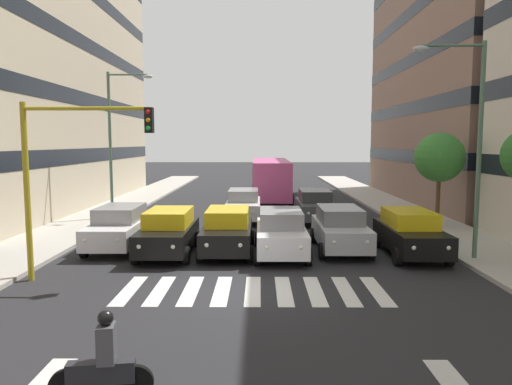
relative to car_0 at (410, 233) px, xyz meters
name	(u,v)px	position (x,y,z in m)	size (l,w,h in m)	color
ground_plane	(253,291)	(5.90, 4.33, -0.89)	(180.00, 180.00, 0.00)	#262628
building_left_block_0	(490,62)	(-10.61, -16.66, 9.04)	(11.76, 21.06, 19.85)	#846656
building_right_block_0	(1,20)	(22.40, -13.74, 11.24)	(11.76, 26.90, 24.25)	beige
crosswalk_markings	(253,290)	(5.90, 4.33, -0.88)	(7.65, 2.80, 0.01)	silver
car_0	(410,233)	(0.00, 0.00, 0.00)	(2.02, 4.44, 1.72)	black
car_1	(340,229)	(2.51, -0.84, 0.00)	(2.02, 4.44, 1.72)	#B2B7BC
car_2	(281,232)	(4.89, -0.02, 0.00)	(2.02, 4.44, 1.72)	silver
car_3	(228,231)	(6.94, -0.37, 0.00)	(2.02, 4.44, 1.72)	black
car_4	(168,232)	(9.19, -0.11, 0.00)	(2.02, 4.44, 1.72)	black
car_5	(120,227)	(11.36, -1.11, 0.00)	(2.02, 4.44, 1.72)	silver
car_row2_0	(315,206)	(2.70, -7.73, 0.00)	(2.02, 4.44, 1.72)	#474C51
car_row2_1	(243,205)	(6.58, -7.96, 0.00)	(2.02, 4.44, 1.72)	silver
bus_behind_traffic	(271,176)	(4.89, -16.75, 0.97)	(2.78, 10.50, 3.00)	#DB5193
motorcycle_with_rider	(103,365)	(8.28, 10.29, -0.24)	(1.70, 0.40, 1.57)	black
traffic_light_gantry	(62,163)	(11.70, 3.35, 2.79)	(4.01, 0.36, 5.50)	#AD991E
street_lamp_left	(470,130)	(-1.67, 0.92, 3.84)	(2.54, 0.28, 7.61)	#4C6B56
street_lamp_right	(116,132)	(13.48, -8.10, 3.98)	(2.48, 0.28, 7.90)	#4C6B56
street_tree_1	(440,158)	(-3.17, -5.76, 2.65)	(2.43, 2.43, 4.61)	#513823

